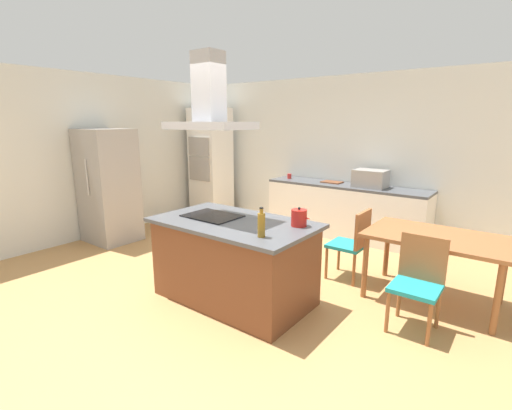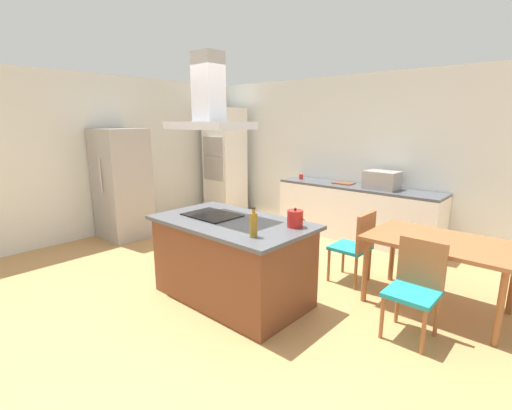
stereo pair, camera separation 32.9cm
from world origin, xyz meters
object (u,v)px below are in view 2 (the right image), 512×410
(countertop_microwave, at_px, (382,180))
(dining_table, at_px, (440,248))
(range_hood, at_px, (209,105))
(cooktop, at_px, (212,215))
(cutting_board, at_px, (343,183))
(refrigerator, at_px, (122,184))
(wall_oven_stack, at_px, (225,162))
(chair_at_left_end, at_px, (357,243))
(tea_kettle, at_px, (295,219))
(olive_oil_bottle, at_px, (254,225))
(coffee_mug_red, at_px, (301,177))
(chair_facing_island, at_px, (416,283))

(countertop_microwave, height_order, dining_table, countertop_microwave)
(countertop_microwave, relative_size, range_hood, 0.56)
(cooktop, distance_m, cutting_board, 2.93)
(countertop_microwave, xyz_separation_m, dining_table, (1.33, -1.59, -0.37))
(cutting_board, relative_size, dining_table, 0.24)
(cooktop, height_order, cutting_board, cutting_board)
(refrigerator, bearing_deg, wall_oven_stack, 88.00)
(cooktop, xyz_separation_m, chair_at_left_end, (1.14, 1.29, -0.40))
(refrigerator, bearing_deg, cutting_board, 43.57)
(tea_kettle, bearing_deg, olive_oil_bottle, -99.77)
(refrigerator, bearing_deg, dining_table, 11.12)
(cutting_board, height_order, range_hood, range_hood)
(countertop_microwave, height_order, coffee_mug_red, countertop_microwave)
(cooktop, bearing_deg, coffee_mug_red, 105.49)
(wall_oven_stack, bearing_deg, chair_at_left_end, -20.03)
(cutting_board, distance_m, range_hood, 3.16)
(countertop_microwave, distance_m, cutting_board, 0.70)
(tea_kettle, relative_size, cutting_board, 0.62)
(chair_facing_island, bearing_deg, chair_at_left_end, 143.99)
(tea_kettle, distance_m, wall_oven_stack, 4.29)
(olive_oil_bottle, bearing_deg, range_hood, 163.11)
(wall_oven_stack, bearing_deg, dining_table, -16.32)
(coffee_mug_red, height_order, cutting_board, coffee_mug_red)
(dining_table, bearing_deg, refrigerator, -168.88)
(wall_oven_stack, bearing_deg, cutting_board, 6.17)
(tea_kettle, bearing_deg, dining_table, 43.45)
(tea_kettle, bearing_deg, countertop_microwave, 95.24)
(tea_kettle, relative_size, chair_facing_island, 0.24)
(coffee_mug_red, distance_m, chair_at_left_end, 2.54)
(olive_oil_bottle, relative_size, wall_oven_stack, 0.13)
(cutting_board, bearing_deg, dining_table, -39.13)
(refrigerator, bearing_deg, countertop_microwave, 36.63)
(cutting_board, xyz_separation_m, refrigerator, (-2.70, -2.57, 0.00))
(cutting_board, distance_m, chair_at_left_end, 2.02)
(countertop_microwave, bearing_deg, refrigerator, -143.37)
(coffee_mug_red, bearing_deg, tea_kettle, -56.07)
(olive_oil_bottle, relative_size, dining_table, 0.20)
(cutting_board, bearing_deg, wall_oven_stack, -173.83)
(olive_oil_bottle, distance_m, wall_oven_stack, 4.53)
(refrigerator, distance_m, chair_at_left_end, 3.94)
(wall_oven_stack, bearing_deg, cooktop, -45.65)
(cooktop, bearing_deg, wall_oven_stack, 134.35)
(tea_kettle, height_order, refrigerator, refrigerator)
(chair_facing_island, height_order, range_hood, range_hood)
(olive_oil_bottle, bearing_deg, dining_table, 52.75)
(olive_oil_bottle, bearing_deg, chair_facing_island, 36.94)
(dining_table, bearing_deg, tea_kettle, -136.55)
(cooktop, relative_size, chair_facing_island, 0.67)
(dining_table, bearing_deg, cooktop, -147.97)
(dining_table, bearing_deg, range_hood, -147.97)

